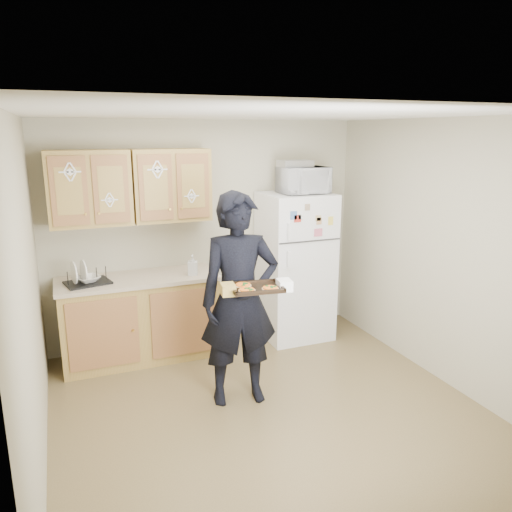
% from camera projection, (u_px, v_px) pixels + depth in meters
% --- Properties ---
extents(floor, '(3.60, 3.60, 0.00)m').
position_uv_depth(floor, '(268.00, 410.00, 4.38)').
color(floor, brown).
rests_on(floor, ground).
extents(ceiling, '(3.60, 3.60, 0.00)m').
position_uv_depth(ceiling, '(270.00, 114.00, 3.77)').
color(ceiling, white).
rests_on(ceiling, wall_back).
extents(wall_back, '(3.60, 0.04, 2.50)m').
position_uv_depth(wall_back, '(207.00, 233.00, 5.70)').
color(wall_back, '#ADA78D').
rests_on(wall_back, floor).
extents(wall_front, '(3.60, 0.04, 2.50)m').
position_uv_depth(wall_front, '(413.00, 366.00, 2.45)').
color(wall_front, '#ADA78D').
rests_on(wall_front, floor).
extents(wall_left, '(0.04, 3.60, 2.50)m').
position_uv_depth(wall_left, '(28.00, 300.00, 3.43)').
color(wall_left, '#ADA78D').
rests_on(wall_left, floor).
extents(wall_right, '(0.04, 3.60, 2.50)m').
position_uv_depth(wall_right, '(443.00, 253.00, 4.72)').
color(wall_right, '#ADA78D').
rests_on(wall_right, floor).
extents(refrigerator, '(0.75, 0.70, 1.70)m').
position_uv_depth(refrigerator, '(295.00, 266.00, 5.80)').
color(refrigerator, white).
rests_on(refrigerator, floor).
extents(base_cabinet, '(1.60, 0.60, 0.86)m').
position_uv_depth(base_cabinet, '(140.00, 320.00, 5.30)').
color(base_cabinet, olive).
rests_on(base_cabinet, floor).
extents(countertop, '(1.64, 0.64, 0.04)m').
position_uv_depth(countertop, '(138.00, 279.00, 5.19)').
color(countertop, '#B6A68C').
rests_on(countertop, base_cabinet).
extents(upper_cab_left, '(0.80, 0.33, 0.75)m').
position_uv_depth(upper_cab_left, '(89.00, 188.00, 4.94)').
color(upper_cab_left, olive).
rests_on(upper_cab_left, wall_back).
extents(upper_cab_right, '(0.80, 0.33, 0.75)m').
position_uv_depth(upper_cab_right, '(171.00, 185.00, 5.23)').
color(upper_cab_right, olive).
rests_on(upper_cab_right, wall_back).
extents(cereal_box, '(0.20, 0.07, 0.32)m').
position_uv_depth(cereal_box, '(322.00, 310.00, 6.37)').
color(cereal_box, gold).
rests_on(cereal_box, floor).
extents(person, '(0.75, 0.54, 1.89)m').
position_uv_depth(person, '(240.00, 300.00, 4.34)').
color(person, black).
rests_on(person, floor).
extents(baking_tray, '(0.45, 0.36, 0.04)m').
position_uv_depth(baking_tray, '(257.00, 288.00, 4.04)').
color(baking_tray, black).
rests_on(baking_tray, person).
extents(pizza_front_left, '(0.14, 0.14, 0.02)m').
position_uv_depth(pizza_front_left, '(247.00, 290.00, 3.95)').
color(pizza_front_left, orange).
rests_on(pizza_front_left, baking_tray).
extents(pizza_front_right, '(0.14, 0.14, 0.02)m').
position_uv_depth(pizza_front_right, '(270.00, 288.00, 4.00)').
color(pizza_front_right, orange).
rests_on(pizza_front_right, baking_tray).
extents(pizza_back_left, '(0.14, 0.14, 0.02)m').
position_uv_depth(pizza_back_left, '(243.00, 285.00, 4.08)').
color(pizza_back_left, orange).
rests_on(pizza_back_left, baking_tray).
extents(microwave, '(0.53, 0.37, 0.29)m').
position_uv_depth(microwave, '(303.00, 180.00, 5.53)').
color(microwave, white).
rests_on(microwave, refrigerator).
extents(foil_pan, '(0.36, 0.25, 0.07)m').
position_uv_depth(foil_pan, '(295.00, 164.00, 5.48)').
color(foil_pan, '#B5B6BC').
rests_on(foil_pan, microwave).
extents(dish_rack, '(0.47, 0.39, 0.17)m').
position_uv_depth(dish_rack, '(87.00, 276.00, 4.95)').
color(dish_rack, black).
rests_on(dish_rack, countertop).
extents(bowl, '(0.29, 0.29, 0.06)m').
position_uv_depth(bowl, '(88.00, 279.00, 4.96)').
color(bowl, white).
rests_on(bowl, dish_rack).
extents(soap_bottle, '(0.12, 0.12, 0.21)m').
position_uv_depth(soap_bottle, '(193.00, 265.00, 5.25)').
color(soap_bottle, white).
rests_on(soap_bottle, countertop).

